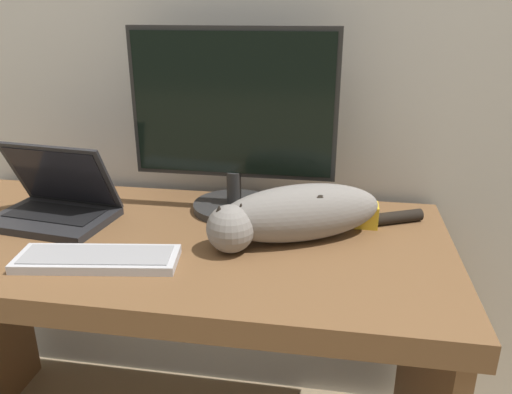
{
  "coord_description": "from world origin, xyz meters",
  "views": [
    {
      "loc": [
        0.4,
        -0.75,
        1.27
      ],
      "look_at": [
        0.23,
        0.29,
        0.87
      ],
      "focal_mm": 35.0,
      "sensor_mm": 36.0,
      "label": 1
    }
  ],
  "objects_px": {
    "monitor": "(233,122)",
    "external_keyboard": "(98,259)",
    "cat": "(294,213)",
    "laptop": "(55,205)"
  },
  "relations": [
    {
      "from": "external_keyboard",
      "to": "cat",
      "type": "bearing_deg",
      "value": 15.91
    },
    {
      "from": "monitor",
      "to": "external_keyboard",
      "type": "distance_m",
      "value": 0.49
    },
    {
      "from": "laptop",
      "to": "cat",
      "type": "relative_size",
      "value": 0.62
    },
    {
      "from": "external_keyboard",
      "to": "cat",
      "type": "relative_size",
      "value": 0.7
    },
    {
      "from": "monitor",
      "to": "cat",
      "type": "distance_m",
      "value": 0.3
    },
    {
      "from": "external_keyboard",
      "to": "cat",
      "type": "distance_m",
      "value": 0.46
    },
    {
      "from": "laptop",
      "to": "cat",
      "type": "distance_m",
      "value": 0.63
    },
    {
      "from": "monitor",
      "to": "laptop",
      "type": "relative_size",
      "value": 1.69
    },
    {
      "from": "monitor",
      "to": "laptop",
      "type": "height_order",
      "value": "monitor"
    },
    {
      "from": "laptop",
      "to": "monitor",
      "type": "bearing_deg",
      "value": 25.08
    }
  ]
}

